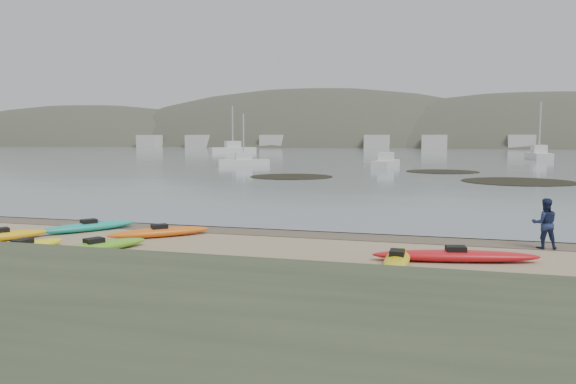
% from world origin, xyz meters
% --- Properties ---
extents(ground, '(600.00, 600.00, 0.00)m').
position_xyz_m(ground, '(0.00, 0.00, 0.00)').
color(ground, tan).
rests_on(ground, ground).
extents(wet_sand, '(60.00, 60.00, 0.00)m').
position_xyz_m(wet_sand, '(0.00, -0.30, 0.00)').
color(wet_sand, brown).
rests_on(wet_sand, ground).
extents(water, '(1200.00, 1200.00, 0.00)m').
position_xyz_m(water, '(0.00, 300.00, 0.01)').
color(water, slate).
rests_on(water, ground).
extents(kayaks, '(21.94, 8.36, 0.34)m').
position_xyz_m(kayaks, '(-0.84, -3.91, 0.17)').
color(kayaks, yellow).
rests_on(kayaks, ground).
extents(person_east, '(0.85, 0.69, 1.65)m').
position_xyz_m(person_east, '(8.93, -1.11, 0.82)').
color(person_east, navy).
rests_on(person_east, ground).
extents(kelp_mats, '(26.90, 19.35, 0.04)m').
position_xyz_m(kelp_mats, '(4.27, 30.29, 0.03)').
color(kelp_mats, black).
rests_on(kelp_mats, water).
extents(moored_boats, '(102.13, 64.55, 1.38)m').
position_xyz_m(moored_boats, '(2.54, 80.92, 0.60)').
color(moored_boats, silver).
rests_on(moored_boats, ground).
extents(far_hills, '(550.00, 135.00, 80.00)m').
position_xyz_m(far_hills, '(39.38, 193.97, -15.93)').
color(far_hills, '#384235').
rests_on(far_hills, ground).
extents(far_town, '(199.00, 5.00, 4.00)m').
position_xyz_m(far_town, '(6.00, 145.00, 2.00)').
color(far_town, beige).
rests_on(far_town, ground).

